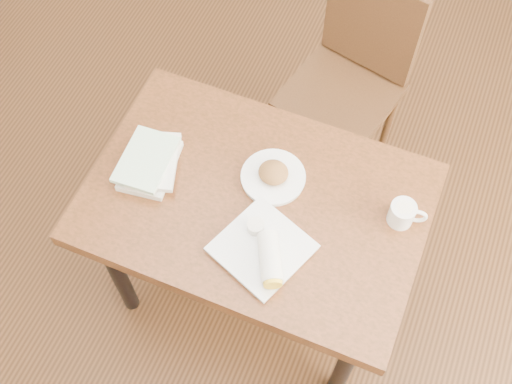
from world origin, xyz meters
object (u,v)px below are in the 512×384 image
at_px(chair_far, 352,72).
at_px(plate_scone, 273,176).
at_px(plate_burrito, 265,251).
at_px(table, 256,213).
at_px(coffee_mug, 403,213).
at_px(book_stack, 150,162).

height_order(chair_far, plate_scone, chair_far).
xyz_separation_m(chair_far, plate_burrito, (0.01, -0.98, 0.23)).
xyz_separation_m(table, coffee_mug, (0.45, 0.11, 0.14)).
bearing_deg(plate_burrito, chair_far, 90.52).
height_order(chair_far, plate_burrito, chair_far).
bearing_deg(book_stack, plate_burrito, -17.83).
height_order(table, plate_burrito, plate_burrito).
distance_m(plate_burrito, book_stack, 0.49).
bearing_deg(plate_scone, chair_far, 84.55).
distance_m(chair_far, plate_burrito, 1.00).
bearing_deg(plate_scone, book_stack, -163.84).
bearing_deg(coffee_mug, plate_burrito, -141.88).
relative_size(table, plate_scone, 5.12).
distance_m(chair_far, book_stack, 0.97).
bearing_deg(plate_burrito, table, 120.11).
xyz_separation_m(table, plate_scone, (0.02, 0.09, 0.11)).
bearing_deg(coffee_mug, plate_scone, -178.12).
distance_m(chair_far, coffee_mug, 0.82).
distance_m(plate_scone, plate_burrito, 0.28).
relative_size(table, coffee_mug, 9.03).
xyz_separation_m(chair_far, book_stack, (-0.46, -0.82, 0.23)).
relative_size(plate_burrito, book_stack, 1.26).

